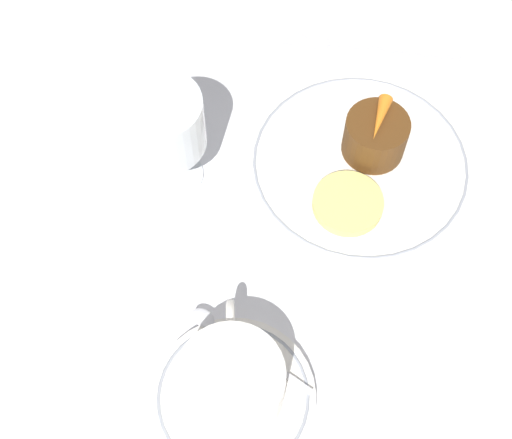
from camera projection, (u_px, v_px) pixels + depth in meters
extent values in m
plane|color=white|center=(329.00, 179.00, 0.69)|extent=(3.00, 3.00, 0.00)
cylinder|color=white|center=(359.00, 166.00, 0.69)|extent=(0.22, 0.22, 0.01)
torus|color=#999EA8|center=(360.00, 163.00, 0.69)|extent=(0.21, 0.21, 0.00)
cylinder|color=white|center=(233.00, 398.00, 0.59)|extent=(0.14, 0.14, 0.01)
torus|color=#999EA8|center=(233.00, 396.00, 0.58)|extent=(0.13, 0.13, 0.00)
cylinder|color=white|center=(232.00, 383.00, 0.56)|extent=(0.08, 0.08, 0.05)
cylinder|color=#331E0F|center=(231.00, 382.00, 0.56)|extent=(0.07, 0.07, 0.04)
torus|color=white|center=(231.00, 320.00, 0.58)|extent=(0.04, 0.01, 0.04)
cube|color=silver|center=(261.00, 358.00, 0.59)|extent=(0.06, 0.08, 0.00)
ellipsoid|color=silver|center=(203.00, 318.00, 0.61)|extent=(0.03, 0.03, 0.00)
cylinder|color=silver|center=(172.00, 174.00, 0.69)|extent=(0.06, 0.06, 0.01)
cylinder|color=silver|center=(169.00, 158.00, 0.67)|extent=(0.01, 0.01, 0.05)
cylinder|color=silver|center=(162.00, 123.00, 0.62)|extent=(0.08, 0.08, 0.06)
cylinder|color=maroon|center=(163.00, 130.00, 0.63)|extent=(0.06, 0.06, 0.03)
cube|color=silver|center=(395.00, 51.00, 0.77)|extent=(0.03, 0.14, 0.01)
cube|color=silver|center=(306.00, 41.00, 0.77)|extent=(0.03, 0.05, 0.01)
cylinder|color=#563314|center=(375.00, 136.00, 0.67)|extent=(0.06, 0.06, 0.04)
cone|color=orange|center=(380.00, 119.00, 0.65)|extent=(0.05, 0.03, 0.01)
cylinder|color=#EFE075|center=(348.00, 203.00, 0.66)|extent=(0.07, 0.07, 0.01)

